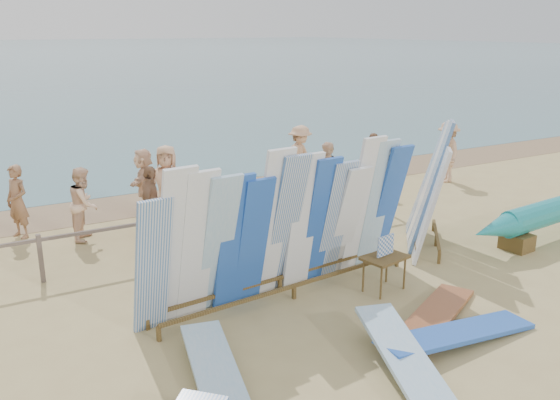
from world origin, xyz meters
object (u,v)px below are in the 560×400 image
vendor_table (384,272)px  beachgoer_10 (372,163)px  beachgoer_2 (84,204)px  beachgoer_1 (17,202)px  flat_board_a (220,392)px  beachgoer_extra_0 (447,152)px  beachgoer_4 (151,204)px  beachgoer_8 (329,172)px  beachgoer_6 (167,187)px  beachgoer_5 (144,180)px  stroller (229,210)px  flat_board_d (457,343)px  beachgoer_9 (300,157)px  flat_board_b (410,381)px  side_surfboard_rack (429,189)px  beach_chair_left (159,233)px  main_surfboard_rack (287,229)px  flat_board_c (434,322)px  beach_chair_right (210,226)px

vendor_table → beachgoer_10: 6.56m
beachgoer_2 → beachgoer_1: beachgoer_1 is taller
flat_board_a → beachgoer_extra_0: beachgoer_extra_0 is taller
flat_board_a → beachgoer_4: 5.95m
beachgoer_2 → beachgoer_1: bearing=81.6°
beachgoer_4 → beachgoer_8: bearing=-50.5°
beachgoer_6 → beachgoer_5: bearing=120.8°
stroller → beachgoer_1: beachgoer_1 is taller
flat_board_d → beachgoer_extra_0: bearing=-43.5°
beachgoer_9 → flat_board_b: bearing=-133.4°
side_surfboard_rack → beachgoer_1: 8.74m
side_surfboard_rack → vendor_table: size_ratio=2.66×
beach_chair_left → beachgoer_6: size_ratio=0.42×
beachgoer_9 → beachgoer_extra_0: size_ratio=1.00×
vendor_table → beachgoer_2: 6.56m
vendor_table → beachgoer_4: bearing=109.9°
main_surfboard_rack → stroller: 3.76m
beachgoer_9 → beachgoer_1: size_ratio=1.11×
beachgoer_4 → beachgoer_10: bearing=-51.1°
flat_board_c → beachgoer_4: (-2.63, 5.76, 0.81)m
beach_chair_right → beachgoer_1: bearing=134.8°
flat_board_d → beachgoer_10: size_ratio=1.64×
side_surfboard_rack → stroller: side_surfboard_rack is taller
vendor_table → flat_board_b: 2.79m
flat_board_a → beachgoer_5: (1.51, 7.91, 0.80)m
vendor_table → flat_board_b: bearing=-133.4°
stroller → beachgoer_6: 1.49m
stroller → main_surfboard_rack: bearing=-91.1°
flat_board_c → beach_chair_right: 5.46m
beachgoer_2 → beachgoer_8: (6.23, -0.09, -0.02)m
stroller → beachgoer_8: bearing=22.6°
beach_chair_left → beachgoer_4: 0.65m
beachgoer_10 → vendor_table: bearing=-135.6°
stroller → vendor_table: bearing=-69.4°
vendor_table → beachgoer_2: size_ratio=0.64×
flat_board_c → beachgoer_9: beachgoer_9 is taller
main_surfboard_rack → flat_board_a: 3.21m
flat_board_b → beach_chair_left: 6.62m
beach_chair_right → beachgoer_4: bearing=140.6°
flat_board_a → beachgoer_1: bearing=112.6°
flat_board_a → beachgoer_9: 10.04m
vendor_table → flat_board_a: size_ratio=0.37×
beachgoer_extra_0 → beachgoer_1: bearing=-68.8°
main_surfboard_rack → beach_chair_left: 3.77m
flat_board_d → beachgoer_6: size_ratio=1.42×
beach_chair_right → beachgoer_8: size_ratio=0.63×
beachgoer_9 → beachgoer_1: bearing=163.8°
flat_board_d → stroller: (-0.73, 6.27, 0.44)m
vendor_table → beachgoer_6: 5.58m
beachgoer_8 → main_surfboard_rack: bearing=-86.7°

